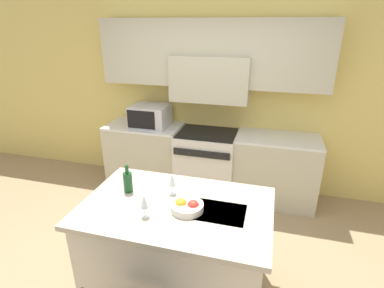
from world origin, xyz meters
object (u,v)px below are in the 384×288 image
fruit_bowl (187,206)px  wine_glass_near (144,202)px  wine_bottle (128,182)px  microwave (150,116)px  range_stove (207,163)px  wine_glass_far (172,180)px

fruit_bowl → wine_glass_near: bearing=-149.1°
wine_bottle → wine_glass_near: wine_bottle is taller
wine_glass_near → fruit_bowl: (0.29, 0.17, -0.10)m
microwave → fruit_bowl: bearing=-59.5°
range_stove → wine_glass_far: wine_glass_far is taller
microwave → wine_glass_far: bearing=-61.5°
range_stove → wine_bottle: wine_bottle is taller
wine_glass_far → wine_bottle: bearing=-170.6°
wine_bottle → wine_glass_near: (0.30, -0.31, 0.04)m
range_stove → microwave: size_ratio=1.78×
range_stove → microwave: 1.06m
wine_bottle → wine_glass_far: wine_bottle is taller
wine_glass_near → microwave: bearing=111.6°
range_stove → wine_glass_near: (-0.04, -2.02, 0.59)m
range_stove → fruit_bowl: (0.25, -1.84, 0.49)m
range_stove → wine_glass_near: bearing=-91.3°
microwave → wine_bottle: size_ratio=1.98×
microwave → wine_bottle: bearing=-73.7°
wine_bottle → fruit_bowl: 0.61m
microwave → wine_glass_far: (0.90, -1.66, -0.04)m
microwave → wine_glass_near: 2.19m
range_stove → fruit_bowl: bearing=-82.4°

